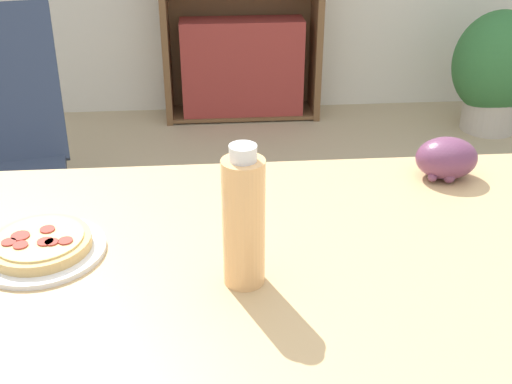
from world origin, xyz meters
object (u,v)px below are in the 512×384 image
object	(u,v)px
pizza_on_plate	(41,246)
drink_bottle	(244,221)
potted_plant_floor	(497,70)
grape_bunch	(446,159)

from	to	relation	value
pizza_on_plate	drink_bottle	world-z (taller)	drink_bottle
pizza_on_plate	potted_plant_floor	distance (m)	2.95
grape_bunch	drink_bottle	world-z (taller)	drink_bottle
grape_bunch	potted_plant_floor	bearing A→B (deg)	62.41
grape_bunch	potted_plant_floor	size ratio (longest dim) A/B	0.21
pizza_on_plate	drink_bottle	distance (m)	0.40
drink_bottle	grape_bunch	bearing A→B (deg)	36.93
grape_bunch	potted_plant_floor	xyz separation A→B (m)	(1.04, 1.99, -0.44)
pizza_on_plate	grape_bunch	xyz separation A→B (m)	(0.84, 0.24, 0.03)
pizza_on_plate	grape_bunch	distance (m)	0.88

